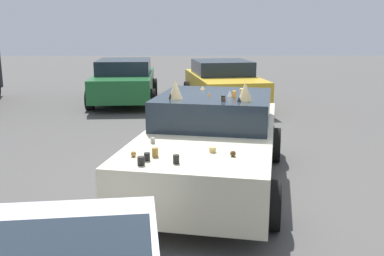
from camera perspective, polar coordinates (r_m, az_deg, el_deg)
The scene contains 4 objects.
ground_plane at distance 6.95m, azimuth 2.49°, elevation -7.24°, with size 60.00×60.00×0.00m, color #514F4C.
art_car_decorated at distance 6.79m, azimuth 2.62°, elevation -1.63°, with size 4.78×2.74×1.64m.
parked_sedan_far_left at distance 14.32m, azimuth -8.73°, elevation 6.09°, with size 4.21×2.18×1.36m.
parked_sedan_near_right at distance 13.66m, azimuth 4.06°, elevation 5.84°, with size 4.35×2.50×1.36m.
Camera 1 is at (-6.51, 0.35, 2.42)m, focal length 41.21 mm.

